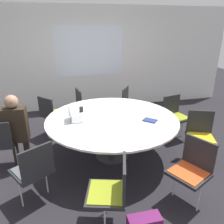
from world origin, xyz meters
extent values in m
plane|color=black|center=(0.00, 0.00, 0.00)|extent=(16.00, 16.00, 0.00)
cube|color=silver|center=(0.00, 2.69, 1.35)|extent=(8.00, 0.06, 2.70)
cube|color=white|center=(0.00, 2.65, 1.55)|extent=(1.80, 0.01, 1.30)
cylinder|color=#333333|center=(0.00, 0.00, 0.01)|extent=(0.58, 0.58, 0.02)
cylinder|color=#333333|center=(0.00, 0.00, 0.37)|extent=(0.12, 0.12, 0.69)
cylinder|color=white|center=(0.00, 0.00, 0.73)|extent=(2.19, 2.19, 0.03)
cube|color=#262628|center=(-1.77, 0.07, 0.45)|extent=(0.46, 0.44, 0.04)
cube|color=#4C5156|center=(-1.77, 0.07, 0.48)|extent=(0.40, 0.38, 0.01)
cylinder|color=silver|center=(-1.59, 0.06, 0.22)|extent=(0.02, 0.02, 0.43)
cube|color=#262628|center=(-1.23, -0.80, 0.45)|extent=(0.60, 0.59, 0.04)
cube|color=#4C5156|center=(-1.23, -0.80, 0.48)|extent=(0.53, 0.52, 0.01)
cube|color=#262628|center=(-1.13, -0.96, 0.67)|extent=(0.37, 0.25, 0.40)
cylinder|color=silver|center=(-1.38, -0.90, 0.22)|extent=(0.02, 0.02, 0.43)
cylinder|color=silver|center=(-1.08, -0.70, 0.22)|extent=(0.02, 0.02, 0.43)
cube|color=#262628|center=(-0.40, -1.41, 0.45)|extent=(0.52, 0.54, 0.04)
cube|color=olive|center=(-0.40, -1.41, 0.48)|extent=(0.46, 0.47, 0.01)
cube|color=#262628|center=(-0.21, -1.47, 0.67)|extent=(0.14, 0.41, 0.40)
cylinder|color=silver|center=(-0.45, -1.59, 0.22)|extent=(0.02, 0.02, 0.43)
cylinder|color=silver|center=(-0.35, -1.24, 0.22)|extent=(0.02, 0.02, 0.43)
cube|color=#262628|center=(0.67, -1.31, 0.45)|extent=(0.57, 0.58, 0.04)
cube|color=#E04C1E|center=(0.67, -1.31, 0.48)|extent=(0.51, 0.51, 0.01)
cube|color=#262628|center=(0.85, -1.22, 0.67)|extent=(0.22, 0.39, 0.40)
cylinder|color=silver|center=(0.75, -1.47, 0.22)|extent=(0.02, 0.02, 0.43)
cylinder|color=silver|center=(0.59, -1.15, 0.22)|extent=(0.02, 0.02, 0.43)
cube|color=#262628|center=(1.37, -0.53, 0.45)|extent=(0.56, 0.55, 0.04)
cube|color=gold|center=(1.37, -0.53, 0.48)|extent=(0.49, 0.48, 0.01)
cube|color=#262628|center=(1.44, -0.34, 0.67)|extent=(0.40, 0.18, 0.40)
cylinder|color=silver|center=(1.54, -0.59, 0.22)|extent=(0.02, 0.02, 0.43)
cylinder|color=silver|center=(1.20, -0.46, 0.22)|extent=(0.02, 0.02, 0.43)
cube|color=#262628|center=(1.42, 0.36, 0.45)|extent=(0.53, 0.52, 0.04)
cube|color=olive|center=(1.42, 0.36, 0.48)|extent=(0.47, 0.45, 0.01)
cube|color=#262628|center=(1.37, 0.55, 0.67)|extent=(0.41, 0.13, 0.40)
cylinder|color=silver|center=(1.60, 0.41, 0.22)|extent=(0.02, 0.02, 0.43)
cylinder|color=silver|center=(1.25, 0.32, 0.22)|extent=(0.02, 0.02, 0.43)
cube|color=#262628|center=(0.79, 1.24, 0.45)|extent=(0.59, 0.60, 0.04)
cube|color=#E04C1E|center=(0.79, 1.24, 0.48)|extent=(0.52, 0.53, 0.01)
cube|color=#262628|center=(0.63, 1.34, 0.67)|extent=(0.25, 0.37, 0.40)
cylinder|color=silver|center=(0.89, 1.39, 0.22)|extent=(0.02, 0.02, 0.43)
cylinder|color=silver|center=(0.69, 1.09, 0.22)|extent=(0.02, 0.02, 0.43)
cube|color=#262628|center=(-0.25, 1.45, 0.45)|extent=(0.49, 0.50, 0.04)
cube|color=#4C5156|center=(-0.25, 1.45, 0.48)|extent=(0.43, 0.44, 0.01)
cube|color=#262628|center=(-0.44, 1.42, 0.67)|extent=(0.10, 0.42, 0.40)
cylinder|color=silver|center=(-0.28, 1.63, 0.22)|extent=(0.02, 0.02, 0.43)
cylinder|color=silver|center=(-0.22, 1.27, 0.22)|extent=(0.02, 0.02, 0.43)
cube|color=#262628|center=(-0.98, 1.09, 0.45)|extent=(0.61, 0.61, 0.04)
cube|color=olive|center=(-0.98, 1.09, 0.48)|extent=(0.53, 0.54, 0.01)
cube|color=#262628|center=(-1.13, 0.96, 0.67)|extent=(0.30, 0.33, 0.40)
cylinder|color=silver|center=(-1.10, 1.23, 0.22)|extent=(0.02, 0.02, 0.43)
cylinder|color=silver|center=(-0.86, 0.96, 0.22)|extent=(0.02, 0.02, 0.43)
cylinder|color=#2D2319|center=(-1.61, 0.16, 0.24)|extent=(0.10, 0.10, 0.47)
cylinder|color=#2D2319|center=(-1.43, 0.16, 0.24)|extent=(0.10, 0.10, 0.47)
cube|color=#2D2319|center=(-1.53, 0.06, 0.75)|extent=(0.37, 0.23, 0.55)
sphere|color=#A87A5B|center=(-1.53, 0.06, 1.12)|extent=(0.20, 0.20, 0.20)
cube|color=#99999E|center=(-0.59, 0.02, 0.75)|extent=(0.22, 0.30, 0.02)
cube|color=#99999E|center=(-0.68, 0.03, 0.86)|extent=(0.06, 0.30, 0.20)
cube|color=black|center=(-0.68, 0.03, 0.86)|extent=(0.05, 0.27, 0.17)
cube|color=navy|center=(0.57, -0.27, 0.75)|extent=(0.26, 0.25, 0.02)
cylinder|color=black|center=(-0.47, 0.38, 0.79)|extent=(0.07, 0.07, 0.09)
camera|label=1|loc=(-0.76, -3.28, 2.15)|focal=35.00mm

